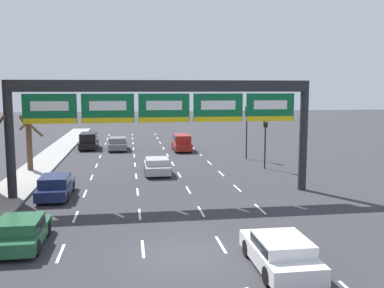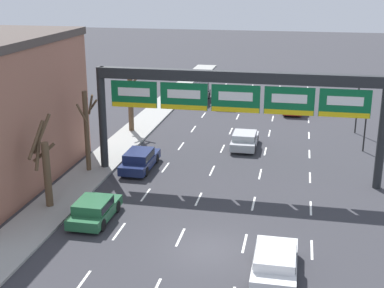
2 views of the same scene
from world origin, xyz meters
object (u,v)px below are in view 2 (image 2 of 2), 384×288
object	(u,v)px
traffic_light_mid_block	(367,112)
tree_bare_closest	(131,101)
car_grey	(226,99)
suv_black	(199,92)
sign_gantry	(236,95)
car_white	(275,262)
tree_bare_second	(87,128)
traffic_light_near_gantry	(359,93)
suv_red	(293,103)
car_navy	(140,159)
car_silver	(245,139)
car_green	(94,209)
tree_bare_furthest	(45,164)

from	to	relation	value
traffic_light_mid_block	tree_bare_closest	distance (m)	19.00
car_grey	suv_black	size ratio (longest dim) A/B	0.94
sign_gantry	car_white	bearing A→B (deg)	-74.40
tree_bare_second	traffic_light_near_gantry	bearing A→B (deg)	35.70
suv_red	car_white	distance (m)	30.50
car_grey	car_navy	xyz separation A→B (m)	(-3.28, -19.96, -0.02)
car_silver	car_green	xyz separation A→B (m)	(-6.67, -14.58, -0.00)
suv_black	car_white	size ratio (longest dim) A/B	1.11
car_grey	traffic_light_mid_block	size ratio (longest dim) A/B	1.02
car_grey	traffic_light_mid_block	xyz separation A→B (m)	(12.29, -12.79, 2.37)
traffic_light_near_gantry	tree_bare_second	distance (m)	22.95
sign_gantry	tree_bare_second	distance (m)	10.18
car_green	tree_bare_closest	size ratio (longest dim) A/B	0.83
car_navy	traffic_light_near_gantry	size ratio (longest dim) A/B	0.91
tree_bare_closest	suv_red	bearing A→B (deg)	35.82
traffic_light_near_gantry	tree_bare_second	world-z (taller)	tree_bare_second
car_silver	car_navy	world-z (taller)	car_navy
suv_red	tree_bare_second	world-z (taller)	tree_bare_second
car_silver	car_navy	bearing A→B (deg)	-136.49
car_navy	tree_bare_closest	world-z (taller)	tree_bare_closest
suv_black	tree_bare_furthest	distance (m)	28.83
suv_black	suv_red	bearing A→B (deg)	-16.62
car_green	traffic_light_near_gantry	xyz separation A→B (m)	(15.48, 20.52, 2.83)
car_white	tree_bare_furthest	distance (m)	14.26
car_grey	suv_red	distance (m)	6.93
suv_red	car_white	size ratio (longest dim) A/B	1.02
suv_black	traffic_light_mid_block	distance (m)	21.12
car_grey	car_white	bearing A→B (deg)	-78.35
car_silver	tree_bare_furthest	distance (m)	16.85
traffic_light_near_gantry	tree_bare_furthest	xyz separation A→B (m)	(-18.77, -19.39, -0.88)
car_silver	car_green	size ratio (longest dim) A/B	1.05
car_silver	car_navy	distance (m)	9.10
car_silver	tree_bare_second	distance (m)	12.56
car_navy	tree_bare_second	distance (m)	4.18
suv_black	car_silver	bearing A→B (deg)	-66.73
car_silver	tree_bare_closest	xyz separation A→B (m)	(-9.95, 2.49, 2.07)
car_silver	tree_bare_furthest	bearing A→B (deg)	-126.53
sign_gantry	tree_bare_furthest	bearing A→B (deg)	-145.58
sign_gantry	traffic_light_near_gantry	distance (m)	15.47
tree_bare_second	traffic_light_mid_block	bearing A→B (deg)	23.97
suv_red	tree_bare_second	bearing A→B (deg)	-124.09
suv_black	tree_bare_closest	world-z (taller)	tree_bare_closest
car_silver	tree_bare_second	xyz separation A→B (m)	(-9.82, -7.45, 2.43)
sign_gantry	tree_bare_second	world-z (taller)	sign_gantry
car_navy	tree_bare_furthest	distance (m)	8.16
sign_gantry	car_white	world-z (taller)	sign_gantry
car_grey	tree_bare_furthest	xyz separation A→B (m)	(-6.65, -27.14, 1.89)
traffic_light_near_gantry	tree_bare_furthest	size ratio (longest dim) A/B	0.93
tree_bare_second	sign_gantry	bearing A→B (deg)	4.85
suv_red	tree_bare_closest	xyz separation A→B (m)	(-13.39, -9.67, 1.80)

